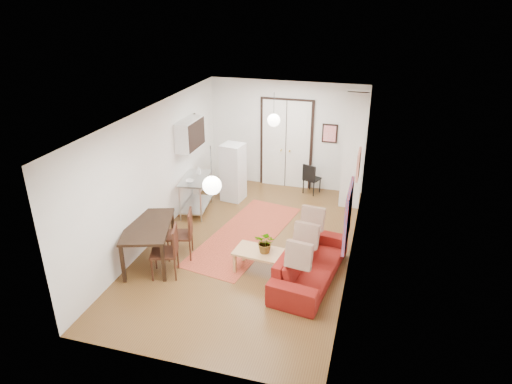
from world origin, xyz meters
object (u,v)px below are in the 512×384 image
(fridge, at_px, (233,172))
(black_side_chair, at_px, (313,175))
(sofa, at_px, (310,264))
(coffee_table, at_px, (261,254))
(dining_chair_near, at_px, (182,228))
(dining_table, at_px, (148,229))
(dining_chair_far, at_px, (166,245))
(kitchen_counter, at_px, (196,190))

(fridge, xyz_separation_m, black_side_chair, (1.90, 1.02, -0.26))
(sofa, bearing_deg, coffee_table, 99.24)
(black_side_chair, bearing_deg, sofa, 121.14)
(dining_chair_near, bearing_deg, fridge, 159.07)
(dining_table, relative_size, dining_chair_far, 1.65)
(sofa, bearing_deg, dining_table, 103.06)
(coffee_table, bearing_deg, black_side_chair, 85.46)
(sofa, bearing_deg, dining_chair_far, 109.12)
(fridge, height_order, dining_chair_near, fridge)
(coffee_table, xyz_separation_m, black_side_chair, (0.32, 4.07, 0.10))
(sofa, relative_size, dining_chair_far, 2.23)
(dining_chair_near, bearing_deg, dining_chair_far, -17.96)
(dining_chair_far, relative_size, black_side_chair, 1.22)
(kitchen_counter, distance_m, dining_table, 2.38)
(kitchen_counter, distance_m, fridge, 1.15)
(coffee_table, xyz_separation_m, dining_chair_near, (-1.73, 0.19, 0.21))
(kitchen_counter, distance_m, dining_chair_far, 2.67)
(coffee_table, height_order, dining_chair_near, dining_chair_near)
(fridge, height_order, dining_table, fridge)
(fridge, bearing_deg, kitchen_counter, -116.72)
(sofa, distance_m, coffee_table, 0.96)
(sofa, height_order, dining_chair_near, dining_chair_near)
(dining_table, xyz_separation_m, dining_chair_near, (0.50, 0.45, -0.14))
(dining_table, height_order, black_side_chair, black_side_chair)
(coffee_table, bearing_deg, fridge, 117.33)
(sofa, xyz_separation_m, kitchen_counter, (-3.19, 2.10, 0.24))
(dining_table, bearing_deg, sofa, 5.06)
(dining_chair_far, bearing_deg, dining_table, -134.13)
(fridge, distance_m, dining_table, 3.38)
(coffee_table, bearing_deg, dining_chair_near, 173.63)
(sofa, relative_size, dining_table, 1.35)
(coffee_table, xyz_separation_m, dining_table, (-2.23, -0.26, 0.35))
(kitchen_counter, bearing_deg, sofa, -41.32)
(kitchen_counter, height_order, fridge, fridge)
(dining_chair_near, xyz_separation_m, black_side_chair, (2.05, 3.88, -0.11))
(dining_chair_near, bearing_deg, black_side_chair, 134.19)
(kitchen_counter, xyz_separation_m, dining_table, (0.00, -2.38, 0.16))
(fridge, bearing_deg, coffee_table, -54.67)
(dining_table, bearing_deg, coffee_table, 6.70)
(dining_table, bearing_deg, dining_chair_near, 42.24)
(fridge, relative_size, black_side_chair, 1.78)
(kitchen_counter, height_order, dining_table, kitchen_counter)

